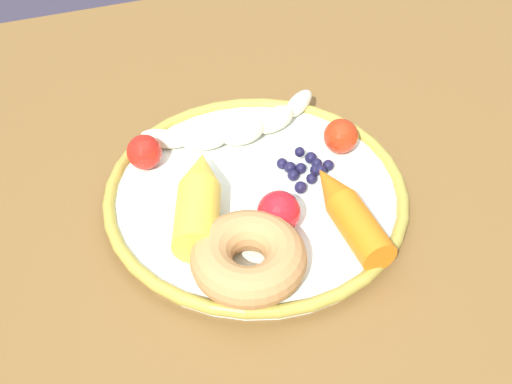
% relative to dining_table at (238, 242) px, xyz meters
% --- Properties ---
extents(dining_table, '(1.20, 0.78, 0.75)m').
position_rel_dining_table_xyz_m(dining_table, '(0.00, 0.00, 0.00)').
color(dining_table, brown).
rests_on(dining_table, ground_plane).
extents(plate, '(0.29, 0.29, 0.02)m').
position_rel_dining_table_xyz_m(plate, '(-0.01, 0.03, 0.10)').
color(plate, white).
rests_on(plate, dining_table).
extents(banana, '(0.20, 0.07, 0.03)m').
position_rel_dining_table_xyz_m(banana, '(-0.02, -0.05, 0.12)').
color(banana, beige).
rests_on(banana, plate).
extents(carrot_orange, '(0.04, 0.12, 0.03)m').
position_rel_dining_table_xyz_m(carrot_orange, '(-0.08, 0.10, 0.12)').
color(carrot_orange, orange).
rests_on(carrot_orange, plate).
extents(carrot_yellow, '(0.08, 0.13, 0.04)m').
position_rel_dining_table_xyz_m(carrot_yellow, '(0.05, 0.04, 0.12)').
color(carrot_yellow, yellow).
rests_on(carrot_yellow, plate).
extents(donut, '(0.13, 0.13, 0.04)m').
position_rel_dining_table_xyz_m(donut, '(0.03, 0.12, 0.12)').
color(donut, '#BB844C').
rests_on(donut, plate).
extents(blueberry_pile, '(0.05, 0.05, 0.02)m').
position_rel_dining_table_xyz_m(blueberry_pile, '(-0.06, 0.02, 0.11)').
color(blueberry_pile, '#191638').
rests_on(blueberry_pile, plate).
extents(tomato_near, '(0.04, 0.04, 0.04)m').
position_rel_dining_table_xyz_m(tomato_near, '(-0.11, -0.00, 0.12)').
color(tomato_near, red).
rests_on(tomato_near, plate).
extents(tomato_mid, '(0.03, 0.03, 0.03)m').
position_rel_dining_table_xyz_m(tomato_mid, '(0.08, -0.04, 0.12)').
color(tomato_mid, red).
rests_on(tomato_mid, plate).
extents(tomato_far, '(0.04, 0.04, 0.04)m').
position_rel_dining_table_xyz_m(tomato_far, '(-0.01, 0.08, 0.12)').
color(tomato_far, red).
rests_on(tomato_far, plate).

